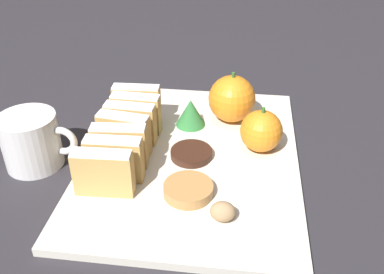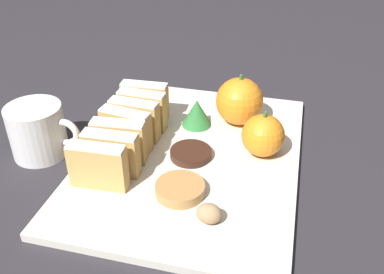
# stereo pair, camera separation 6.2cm
# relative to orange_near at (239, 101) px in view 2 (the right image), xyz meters

# --- Properties ---
(ground_plane) EXTENTS (6.00, 6.00, 0.00)m
(ground_plane) POSITION_rel_orange_near_xyz_m (-0.05, -0.11, -0.05)
(ground_plane) COLOR #28262B
(serving_platter) EXTENTS (0.31, 0.42, 0.01)m
(serving_platter) POSITION_rel_orange_near_xyz_m (-0.05, -0.11, -0.04)
(serving_platter) COLOR silver
(serving_platter) RESTS_ON ground_plane
(stollen_slice_front) EXTENTS (0.08, 0.03, 0.06)m
(stollen_slice_front) POSITION_rel_orange_near_xyz_m (-0.15, -0.21, -0.01)
(stollen_slice_front) COLOR tan
(stollen_slice_front) RESTS_ON serving_platter
(stollen_slice_second) EXTENTS (0.08, 0.02, 0.06)m
(stollen_slice_second) POSITION_rel_orange_near_xyz_m (-0.15, -0.18, -0.01)
(stollen_slice_second) COLOR tan
(stollen_slice_second) RESTS_ON serving_platter
(stollen_slice_third) EXTENTS (0.08, 0.03, 0.06)m
(stollen_slice_third) POSITION_rel_orange_near_xyz_m (-0.15, -0.15, -0.01)
(stollen_slice_third) COLOR tan
(stollen_slice_third) RESTS_ON serving_platter
(stollen_slice_fourth) EXTENTS (0.08, 0.03, 0.06)m
(stollen_slice_fourth) POSITION_rel_orange_near_xyz_m (-0.15, -0.12, -0.01)
(stollen_slice_fourth) COLOR tan
(stollen_slice_fourth) RESTS_ON serving_platter
(stollen_slice_fifth) EXTENTS (0.08, 0.03, 0.06)m
(stollen_slice_fifth) POSITION_rel_orange_near_xyz_m (-0.15, -0.09, -0.01)
(stollen_slice_fifth) COLOR tan
(stollen_slice_fifth) RESTS_ON serving_platter
(stollen_slice_sixth) EXTENTS (0.08, 0.02, 0.06)m
(stollen_slice_sixth) POSITION_rel_orange_near_xyz_m (-0.15, -0.06, -0.01)
(stollen_slice_sixth) COLOR tan
(stollen_slice_sixth) RESTS_ON serving_platter
(stollen_slice_back) EXTENTS (0.08, 0.03, 0.06)m
(stollen_slice_back) POSITION_rel_orange_near_xyz_m (-0.15, -0.02, -0.01)
(stollen_slice_back) COLOR tan
(stollen_slice_back) RESTS_ON serving_platter
(orange_near) EXTENTS (0.08, 0.08, 0.09)m
(orange_near) POSITION_rel_orange_near_xyz_m (0.00, 0.00, 0.00)
(orange_near) COLOR orange
(orange_near) RESTS_ON serving_platter
(orange_far) EXTENTS (0.06, 0.06, 0.07)m
(orange_far) POSITION_rel_orange_near_xyz_m (0.05, -0.08, -0.01)
(orange_far) COLOR orange
(orange_far) RESTS_ON serving_platter
(walnut) EXTENTS (0.03, 0.03, 0.03)m
(walnut) POSITION_rel_orange_near_xyz_m (0.00, -0.24, -0.03)
(walnut) COLOR tan
(walnut) RESTS_ON serving_platter
(chocolate_cookie) EXTENTS (0.06, 0.06, 0.01)m
(chocolate_cookie) POSITION_rel_orange_near_xyz_m (-0.06, -0.12, -0.03)
(chocolate_cookie) COLOR #381E14
(chocolate_cookie) RESTS_ON serving_platter
(gingerbread_cookie) EXTENTS (0.07, 0.07, 0.01)m
(gingerbread_cookie) POSITION_rel_orange_near_xyz_m (-0.05, -0.20, -0.03)
(gingerbread_cookie) COLOR #B27F47
(gingerbread_cookie) RESTS_ON serving_platter
(evergreen_sprig) EXTENTS (0.05, 0.05, 0.05)m
(evergreen_sprig) POSITION_rel_orange_near_xyz_m (-0.07, -0.03, -0.02)
(evergreen_sprig) COLOR #2D7538
(evergreen_sprig) RESTS_ON serving_platter
(coffee_mug) EXTENTS (0.11, 0.08, 0.08)m
(coffee_mug) POSITION_rel_orange_near_xyz_m (-0.28, -0.15, -0.01)
(coffee_mug) COLOR white
(coffee_mug) RESTS_ON ground_plane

